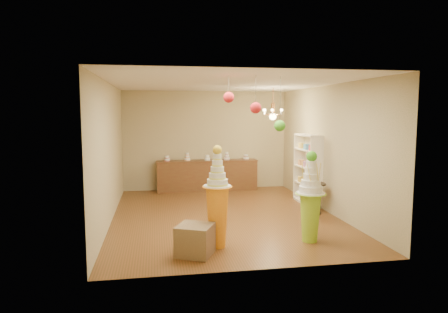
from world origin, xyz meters
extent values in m
plane|color=#5A3618|center=(0.00, 0.00, 0.00)|extent=(6.50, 6.50, 0.00)
plane|color=silver|center=(0.00, 0.00, 3.00)|extent=(6.50, 6.50, 0.00)
cube|color=tan|center=(0.00, 3.25, 1.50)|extent=(5.00, 0.04, 3.00)
cube|color=tan|center=(0.00, -3.25, 1.50)|extent=(5.00, 0.04, 3.00)
cube|color=tan|center=(-2.50, 0.00, 1.50)|extent=(0.04, 6.50, 3.00)
cube|color=tan|center=(2.50, 0.00, 1.50)|extent=(0.04, 6.50, 3.00)
cone|color=#97CD2D|center=(1.25, -2.11, 0.44)|extent=(0.47, 0.47, 0.89)
cylinder|color=white|center=(1.25, -2.11, 0.90)|extent=(0.64, 0.64, 0.03)
cylinder|color=white|center=(1.25, -2.11, 0.98)|extent=(0.52, 0.52, 0.12)
cylinder|color=white|center=(1.25, -2.11, 1.09)|extent=(0.43, 0.43, 0.12)
cylinder|color=white|center=(1.25, -2.11, 1.21)|extent=(0.35, 0.35, 0.12)
cylinder|color=white|center=(1.25, -2.11, 1.32)|extent=(0.29, 0.29, 0.12)
cylinder|color=white|center=(1.25, -2.11, 1.44)|extent=(0.24, 0.24, 0.12)
sphere|color=green|center=(1.25, -2.11, 1.58)|extent=(0.19, 0.19, 0.19)
cone|color=orange|center=(-0.47, -2.12, 0.54)|extent=(0.49, 0.49, 1.07)
cylinder|color=white|center=(-0.47, -2.12, 1.09)|extent=(0.59, 0.59, 0.03)
cylinder|color=white|center=(-0.47, -2.12, 1.16)|extent=(0.44, 0.44, 0.11)
cylinder|color=white|center=(-0.47, -2.12, 1.27)|extent=(0.35, 0.35, 0.11)
cylinder|color=white|center=(-0.47, -2.12, 1.38)|extent=(0.28, 0.28, 0.11)
cylinder|color=white|center=(-0.47, -2.12, 1.49)|extent=(0.23, 0.23, 0.11)
cylinder|color=white|center=(-0.47, -2.12, 1.60)|extent=(0.18, 0.18, 0.11)
sphere|color=gold|center=(-0.47, -2.12, 1.72)|extent=(0.16, 0.16, 0.16)
cube|color=olive|center=(-0.90, -2.45, 0.25)|extent=(0.74, 0.74, 0.51)
cube|color=#57341B|center=(0.00, 2.97, 0.45)|extent=(3.00, 0.50, 0.90)
cube|color=#57341B|center=(0.00, 2.97, 0.91)|extent=(3.04, 0.54, 0.03)
cylinder|color=white|center=(-1.20, 2.97, 1.00)|extent=(0.18, 0.18, 0.16)
cylinder|color=white|center=(-0.60, 2.97, 1.04)|extent=(0.18, 0.18, 0.24)
cylinder|color=white|center=(0.00, 2.97, 1.00)|extent=(0.18, 0.18, 0.16)
cylinder|color=white|center=(0.60, 2.97, 1.04)|extent=(0.18, 0.18, 0.24)
cylinder|color=white|center=(1.20, 2.97, 1.00)|extent=(0.18, 0.18, 0.16)
cube|color=white|center=(2.48, 0.80, 0.90)|extent=(0.04, 1.20, 1.80)
cube|color=white|center=(2.32, 0.80, 0.50)|extent=(0.30, 1.14, 0.03)
cube|color=white|center=(2.32, 0.80, 0.95)|extent=(0.30, 1.14, 0.03)
cube|color=white|center=(2.32, 0.80, 1.40)|extent=(0.30, 1.14, 0.03)
cylinder|color=black|center=(2.10, -0.19, 0.02)|extent=(0.48, 0.48, 0.04)
cylinder|color=black|center=(2.10, -0.19, 0.35)|extent=(0.10, 0.10, 0.70)
cylinder|color=black|center=(2.10, -0.19, 0.70)|extent=(0.73, 0.73, 0.04)
imported|color=white|center=(2.10, -0.19, 0.81)|extent=(0.20, 0.20, 0.17)
cylinder|color=#443F31|center=(0.19, -2.16, 2.72)|extent=(0.01, 0.01, 0.56)
sphere|color=red|center=(0.19, -2.16, 2.44)|extent=(0.19, 0.19, 0.19)
cylinder|color=#443F31|center=(0.69, -1.95, 2.56)|extent=(0.01, 0.01, 0.88)
sphere|color=green|center=(0.69, -1.95, 2.12)|extent=(0.20, 0.20, 0.20)
cylinder|color=#443F31|center=(-0.27, -2.07, 2.81)|extent=(0.01, 0.01, 0.38)
sphere|color=red|center=(-0.27, -2.07, 2.62)|extent=(0.18, 0.18, 0.18)
cylinder|color=#D38C4A|center=(1.53, 1.29, 2.75)|extent=(0.02, 0.02, 0.50)
cylinder|color=#D38C4A|center=(1.53, 1.29, 2.45)|extent=(0.10, 0.10, 0.30)
sphere|color=#FFD88C|center=(1.53, 1.29, 2.25)|extent=(0.18, 0.18, 0.18)
camera|label=1|loc=(-1.51, -8.88, 2.37)|focal=32.00mm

